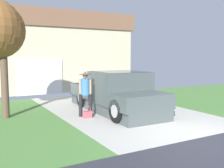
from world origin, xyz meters
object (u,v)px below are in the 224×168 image
Objects in this scene: person_with_hat at (85,91)px; wheeled_trash_bin at (133,83)px; handbag at (87,114)px; house_with_garage at (44,52)px; pickup_truck at (119,94)px.

wheeled_trash_bin is (4.86, 4.15, -0.35)m from person_with_hat.
person_with_hat is 0.86m from handbag.
person_with_hat reaches higher than wheeled_trash_bin.
house_with_garage is at bearing 113.08° from person_with_hat.
pickup_truck is at bearing 11.31° from handbag.
pickup_truck is 5.34m from wheeled_trash_bin.
wheeled_trash_bin is at bearing 69.35° from person_with_hat.
handbag is 9.74m from house_with_garage.
pickup_truck is 0.47× the size of house_with_garage.
pickup_truck reaches higher than wheeled_trash_bin.
house_with_garage reaches higher than person_with_hat.
handbag is at bearing -70.41° from person_with_hat.
house_with_garage is at bearing -85.84° from pickup_truck.
pickup_truck is at bearing 30.60° from person_with_hat.
wheeled_trash_bin is at bearing -128.86° from pickup_truck.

